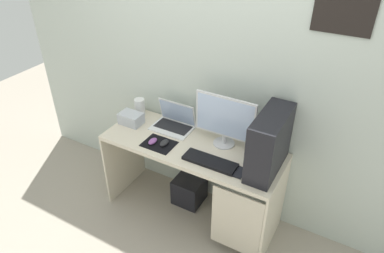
{
  "coord_description": "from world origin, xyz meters",
  "views": [
    {
      "loc": [
        1.14,
        -2.02,
        2.46
      ],
      "look_at": [
        0.0,
        0.0,
        0.94
      ],
      "focal_mm": 33.08,
      "sensor_mm": 36.0,
      "label": 1
    }
  ],
  "objects_px": {
    "pc_tower": "(270,143)",
    "mouse_left": "(164,143)",
    "projector": "(131,118)",
    "cell_phone": "(240,172)",
    "speaker": "(140,107)",
    "keyboard": "(210,161)",
    "monitor": "(225,120)",
    "mouse_right": "(153,141)",
    "laptop": "(174,123)",
    "subwoofer": "(189,190)"
  },
  "relations": [
    {
      "from": "pc_tower",
      "to": "speaker",
      "type": "xyz_separation_m",
      "value": [
        -1.27,
        0.16,
        -0.15
      ]
    },
    {
      "from": "pc_tower",
      "to": "monitor",
      "type": "distance_m",
      "value": 0.42
    },
    {
      "from": "mouse_right",
      "to": "cell_phone",
      "type": "height_order",
      "value": "mouse_right"
    },
    {
      "from": "keyboard",
      "to": "mouse_right",
      "type": "relative_size",
      "value": 4.38
    },
    {
      "from": "projector",
      "to": "subwoofer",
      "type": "height_order",
      "value": "projector"
    },
    {
      "from": "laptop",
      "to": "keyboard",
      "type": "height_order",
      "value": "laptop"
    },
    {
      "from": "keyboard",
      "to": "mouse_right",
      "type": "xyz_separation_m",
      "value": [
        -0.52,
        -0.01,
        0.01
      ]
    },
    {
      "from": "pc_tower",
      "to": "projector",
      "type": "relative_size",
      "value": 2.47
    },
    {
      "from": "laptop",
      "to": "keyboard",
      "type": "distance_m",
      "value": 0.58
    },
    {
      "from": "subwoofer",
      "to": "speaker",
      "type": "bearing_deg",
      "value": 173.49
    },
    {
      "from": "mouse_left",
      "to": "subwoofer",
      "type": "distance_m",
      "value": 0.7
    },
    {
      "from": "monitor",
      "to": "projector",
      "type": "bearing_deg",
      "value": -172.53
    },
    {
      "from": "mouse_left",
      "to": "mouse_right",
      "type": "bearing_deg",
      "value": -165.26
    },
    {
      "from": "pc_tower",
      "to": "projector",
      "type": "bearing_deg",
      "value": 179.82
    },
    {
      "from": "subwoofer",
      "to": "keyboard",
      "type": "bearing_deg",
      "value": -37.64
    },
    {
      "from": "mouse_left",
      "to": "cell_phone",
      "type": "distance_m",
      "value": 0.67
    },
    {
      "from": "mouse_right",
      "to": "laptop",
      "type": "bearing_deg",
      "value": 85.92
    },
    {
      "from": "laptop",
      "to": "speaker",
      "type": "height_order",
      "value": "laptop"
    },
    {
      "from": "projector",
      "to": "keyboard",
      "type": "xyz_separation_m",
      "value": [
        0.86,
        -0.15,
        -0.04
      ]
    },
    {
      "from": "laptop",
      "to": "cell_phone",
      "type": "relative_size",
      "value": 2.71
    },
    {
      "from": "laptop",
      "to": "mouse_right",
      "type": "height_order",
      "value": "laptop"
    },
    {
      "from": "speaker",
      "to": "laptop",
      "type": "bearing_deg",
      "value": -4.02
    },
    {
      "from": "pc_tower",
      "to": "mouse_left",
      "type": "relative_size",
      "value": 5.15
    },
    {
      "from": "pc_tower",
      "to": "keyboard",
      "type": "relative_size",
      "value": 1.18
    },
    {
      "from": "speaker",
      "to": "cell_phone",
      "type": "bearing_deg",
      "value": -15.65
    },
    {
      "from": "laptop",
      "to": "projector",
      "type": "bearing_deg",
      "value": -159.74
    },
    {
      "from": "speaker",
      "to": "keyboard",
      "type": "height_order",
      "value": "speaker"
    },
    {
      "from": "pc_tower",
      "to": "mouse_right",
      "type": "height_order",
      "value": "pc_tower"
    },
    {
      "from": "keyboard",
      "to": "projector",
      "type": "bearing_deg",
      "value": 169.81
    },
    {
      "from": "pc_tower",
      "to": "mouse_right",
      "type": "distance_m",
      "value": 0.95
    },
    {
      "from": "monitor",
      "to": "subwoofer",
      "type": "height_order",
      "value": "monitor"
    },
    {
      "from": "mouse_right",
      "to": "subwoofer",
      "type": "bearing_deg",
      "value": 52.85
    },
    {
      "from": "laptop",
      "to": "subwoofer",
      "type": "relative_size",
      "value": 1.35
    },
    {
      "from": "speaker",
      "to": "cell_phone",
      "type": "distance_m",
      "value": 1.17
    },
    {
      "from": "laptop",
      "to": "projector",
      "type": "distance_m",
      "value": 0.38
    },
    {
      "from": "monitor",
      "to": "mouse_right",
      "type": "xyz_separation_m",
      "value": [
        -0.51,
        -0.27,
        -0.21
      ]
    },
    {
      "from": "projector",
      "to": "mouse_left",
      "type": "xyz_separation_m",
      "value": [
        0.44,
        -0.13,
        -0.03
      ]
    },
    {
      "from": "cell_phone",
      "to": "projector",
      "type": "bearing_deg",
      "value": 172.02
    },
    {
      "from": "pc_tower",
      "to": "cell_phone",
      "type": "relative_size",
      "value": 3.81
    },
    {
      "from": "speaker",
      "to": "keyboard",
      "type": "xyz_separation_m",
      "value": [
        0.88,
        -0.31,
        -0.07
      ]
    },
    {
      "from": "mouse_left",
      "to": "speaker",
      "type": "bearing_deg",
      "value": 147.07
    },
    {
      "from": "pc_tower",
      "to": "mouse_left",
      "type": "height_order",
      "value": "pc_tower"
    },
    {
      "from": "pc_tower",
      "to": "mouse_right",
      "type": "xyz_separation_m",
      "value": [
        -0.91,
        -0.16,
        -0.21
      ]
    },
    {
      "from": "subwoofer",
      "to": "pc_tower",
      "type": "bearing_deg",
      "value": -8.0
    },
    {
      "from": "monitor",
      "to": "mouse_right",
      "type": "bearing_deg",
      "value": -151.95
    },
    {
      "from": "monitor",
      "to": "laptop",
      "type": "height_order",
      "value": "monitor"
    },
    {
      "from": "projector",
      "to": "cell_phone",
      "type": "relative_size",
      "value": 1.54
    },
    {
      "from": "monitor",
      "to": "mouse_right",
      "type": "height_order",
      "value": "monitor"
    },
    {
      "from": "projector",
      "to": "mouse_right",
      "type": "relative_size",
      "value": 2.08
    },
    {
      "from": "speaker",
      "to": "subwoofer",
      "type": "relative_size",
      "value": 0.61
    }
  ]
}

